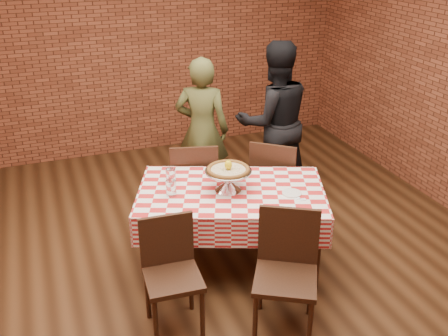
{
  "coord_description": "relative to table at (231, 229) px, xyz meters",
  "views": [
    {
      "loc": [
        -1.21,
        -3.52,
        2.77
      ],
      "look_at": [
        0.18,
        0.19,
        0.91
      ],
      "focal_mm": 41.83,
      "sensor_mm": 36.0,
      "label": 1
    }
  ],
  "objects": [
    {
      "name": "sweetener_packet_b",
      "position": [
        0.48,
        -0.36,
        0.39
      ],
      "size": [
        0.06,
        0.04,
        0.0
      ],
      "primitive_type": "cube",
      "rotation": [
        0.0,
        0.0,
        -0.16
      ],
      "color": "white",
      "rests_on": "tablecloth"
    },
    {
      "name": "ground",
      "position": [
        -0.2,
        -0.07,
        -0.38
      ],
      "size": [
        6.0,
        6.0,
        0.0
      ],
      "primitive_type": "plane",
      "color": "black",
      "rests_on": "ground"
    },
    {
      "name": "sweetener_packet_a",
      "position": [
        0.45,
        -0.33,
        0.39
      ],
      "size": [
        0.05,
        0.04,
        0.0
      ],
      "primitive_type": "cube",
      "rotation": [
        0.0,
        0.0,
        -0.01
      ],
      "color": "white",
      "rests_on": "tablecloth"
    },
    {
      "name": "pizza_stand",
      "position": [
        -0.02,
        0.02,
        0.47
      ],
      "size": [
        0.5,
        0.5,
        0.18
      ],
      "primitive_type": null,
      "rotation": [
        0.0,
        0.0,
        -0.29
      ],
      "color": "silver",
      "rests_on": "tablecloth"
    },
    {
      "name": "table",
      "position": [
        0.0,
        0.0,
        0.0
      ],
      "size": [
        1.76,
        1.41,
        0.75
      ],
      "primitive_type": "cube",
      "rotation": [
        0.0,
        0.0,
        -0.37
      ],
      "color": "#351D10",
      "rests_on": "ground"
    },
    {
      "name": "side_plate",
      "position": [
        0.44,
        -0.23,
        0.39
      ],
      "size": [
        0.21,
        0.21,
        0.01
      ],
      "primitive_type": "cylinder",
      "rotation": [
        0.0,
        0.0,
        -0.37
      ],
      "color": "white",
      "rests_on": "tablecloth"
    },
    {
      "name": "chair_near_left",
      "position": [
        -0.68,
        -0.59,
        0.06
      ],
      "size": [
        0.42,
        0.42,
        0.88
      ],
      "primitive_type": null,
      "rotation": [
        0.0,
        0.0,
        -0.06
      ],
      "color": "#351D10",
      "rests_on": "ground"
    },
    {
      "name": "diner_black",
      "position": [
        0.93,
        1.13,
        0.49
      ],
      "size": [
        0.9,
        0.73,
        1.73
      ],
      "primitive_type": "imported",
      "rotation": [
        0.0,
        0.0,
        3.05
      ],
      "color": "black",
      "rests_on": "ground"
    },
    {
      "name": "chair_far_left",
      "position": [
        -0.08,
        0.8,
        0.09
      ],
      "size": [
        0.54,
        0.54,
        0.93
      ],
      "primitive_type": null,
      "rotation": [
        0.0,
        0.0,
        2.9
      ],
      "color": "#351D10",
      "rests_on": "ground"
    },
    {
      "name": "back_wall",
      "position": [
        -0.2,
        2.93,
        1.08
      ],
      "size": [
        5.5,
        0.0,
        5.5
      ],
      "primitive_type": "plane",
      "rotation": [
        1.57,
        0.0,
        0.0
      ],
      "color": "brown",
      "rests_on": "ground"
    },
    {
      "name": "water_glass_right",
      "position": [
        -0.44,
        0.3,
        0.45
      ],
      "size": [
        0.11,
        0.11,
        0.13
      ],
      "primitive_type": "cylinder",
      "rotation": [
        0.0,
        0.0,
        -0.37
      ],
      "color": "white",
      "rests_on": "tablecloth"
    },
    {
      "name": "tablecloth",
      "position": [
        0.0,
        0.0,
        0.25
      ],
      "size": [
        1.81,
        1.46,
        0.26
      ],
      "primitive_type": null,
      "rotation": [
        0.0,
        0.0,
        -0.37
      ],
      "color": "red",
      "rests_on": "table"
    },
    {
      "name": "lemon",
      "position": [
        -0.02,
        0.02,
        0.61
      ],
      "size": [
        0.08,
        0.08,
        0.08
      ],
      "primitive_type": "ellipsoid",
      "rotation": [
        0.0,
        0.0,
        -0.29
      ],
      "color": "yellow",
      "rests_on": "pizza"
    },
    {
      "name": "diner_olive",
      "position": [
        0.19,
        1.35,
        0.41
      ],
      "size": [
        0.68,
        0.61,
        1.57
      ],
      "primitive_type": "imported",
      "rotation": [
        0.0,
        0.0,
        2.64
      ],
      "color": "#484A24",
      "rests_on": "ground"
    },
    {
      "name": "chair_far_right",
      "position": [
        0.7,
        0.56,
        0.09
      ],
      "size": [
        0.63,
        0.63,
        0.93
      ],
      "primitive_type": null,
      "rotation": [
        0.0,
        0.0,
        2.45
      ],
      "color": "#351D10",
      "rests_on": "ground"
    },
    {
      "name": "water_glass_left",
      "position": [
        -0.49,
        0.09,
        0.45
      ],
      "size": [
        0.11,
        0.11,
        0.13
      ],
      "primitive_type": "cylinder",
      "rotation": [
        0.0,
        0.0,
        -0.37
      ],
      "color": "white",
      "rests_on": "tablecloth"
    },
    {
      "name": "pizza",
      "position": [
        -0.02,
        0.02,
        0.57
      ],
      "size": [
        0.44,
        0.44,
        0.03
      ],
      "primitive_type": "cylinder",
      "rotation": [
        0.0,
        0.0,
        -0.29
      ],
      "color": "#C6B790",
      "rests_on": "pizza_stand"
    },
    {
      "name": "condiment_caddy",
      "position": [
        0.12,
        0.24,
        0.46
      ],
      "size": [
        0.13,
        0.13,
        0.15
      ],
      "primitive_type": "cube",
      "rotation": [
        0.0,
        0.0,
        -0.53
      ],
      "color": "silver",
      "rests_on": "tablecloth"
    },
    {
      "name": "chair_near_right",
      "position": [
        0.08,
        -0.88,
        0.09
      ],
      "size": [
        0.61,
        0.61,
        0.93
      ],
      "primitive_type": null,
      "rotation": [
        0.0,
        0.0,
        -0.52
      ],
      "color": "#351D10",
      "rests_on": "ground"
    }
  ]
}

